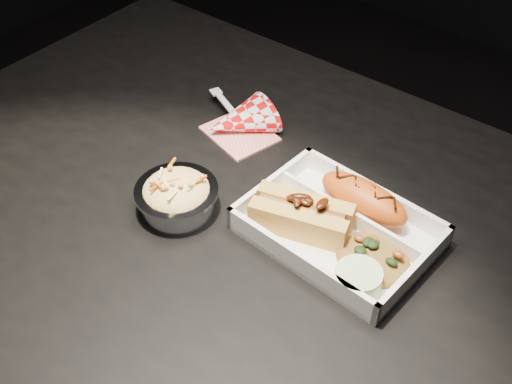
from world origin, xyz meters
TOP-DOWN VIEW (x-y plane):
  - dining_table at (0.00, 0.00)m, footprint 1.20×0.80m
  - food_tray at (0.13, 0.03)m, footprint 0.26×0.20m
  - fried_pastry at (0.13, 0.08)m, footprint 0.14×0.07m
  - hotdog at (0.08, 0.01)m, footprint 0.15×0.09m
  - fried_rice_mound at (0.19, 0.01)m, footprint 0.11×0.09m
  - cupcake_liner at (0.20, -0.04)m, footprint 0.06×0.06m
  - foil_coleslaw_cup at (-0.08, -0.07)m, footprint 0.12×0.12m
  - napkin_fork at (-0.13, 0.13)m, footprint 0.17×0.14m

SIDE VIEW (x-z plane):
  - dining_table at x=0.00m, z-range 0.28..1.03m
  - food_tray at x=0.13m, z-range 0.74..0.78m
  - napkin_fork at x=-0.13m, z-range 0.72..0.82m
  - cupcake_liner at x=0.20m, z-range 0.76..0.79m
  - fried_rice_mound at x=0.19m, z-range 0.76..0.79m
  - foil_coleslaw_cup at x=-0.08m, z-range 0.75..0.81m
  - fried_pastry at x=0.13m, z-range 0.76..0.81m
  - hotdog at x=0.08m, z-range 0.75..0.81m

